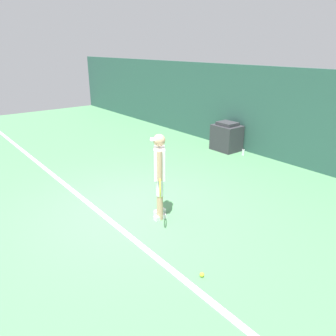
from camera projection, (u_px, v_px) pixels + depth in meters
The scene contains 7 objects.
ground_plane at pixel (128, 210), 6.60m from camera, with size 24.00×24.00×0.00m, color #518C5B.
back_wall at pixel (282, 116), 9.08m from camera, with size 24.00×0.10×2.59m.
court_baseline at pixel (106, 217), 6.31m from camera, with size 21.60×0.10×0.01m.
tennis_player at pixel (160, 173), 6.04m from camera, with size 0.79×0.61×1.64m.
tennis_ball at pixel (202, 275), 4.68m from camera, with size 0.07×0.07×0.07m.
covered_chair at pixel (227, 137), 10.29m from camera, with size 0.83×0.68×0.90m.
water_bottle at pixel (243, 152), 9.89m from camera, with size 0.07×0.07×0.21m.
Camera 1 is at (5.12, -3.02, 3.10)m, focal length 35.00 mm.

